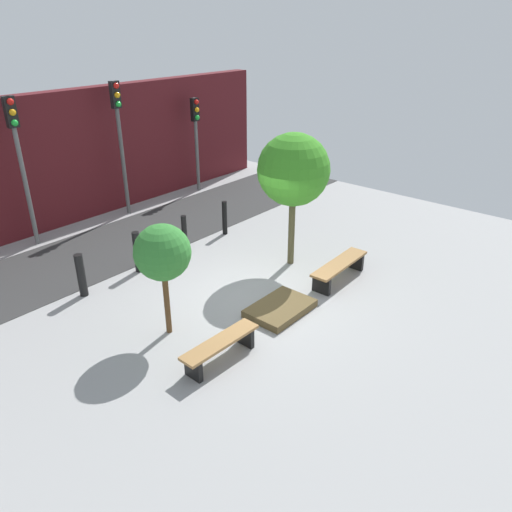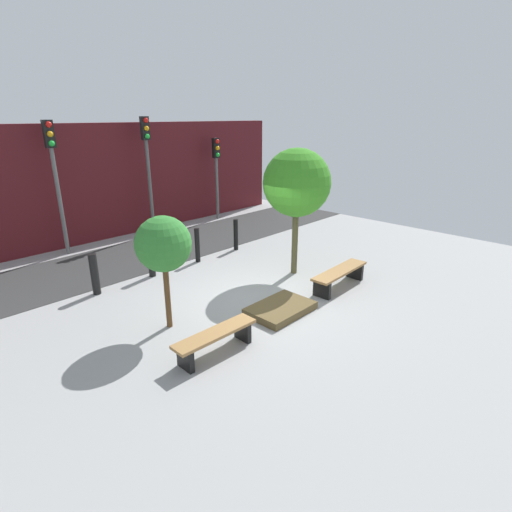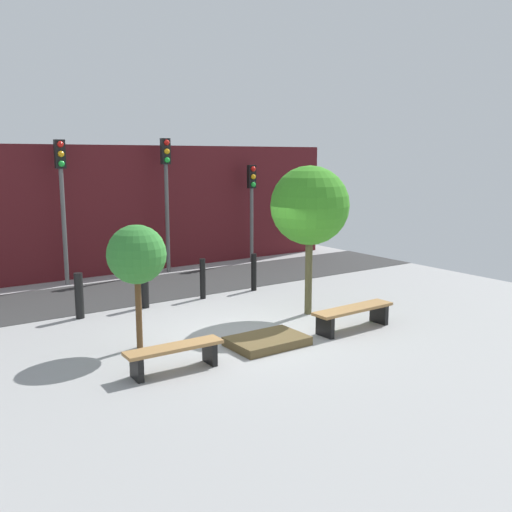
{
  "view_description": "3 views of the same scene",
  "coord_description": "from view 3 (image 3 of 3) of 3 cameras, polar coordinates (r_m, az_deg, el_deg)",
  "views": [
    {
      "loc": [
        -7.41,
        -6.37,
        5.83
      ],
      "look_at": [
        -0.58,
        -0.58,
        1.5
      ],
      "focal_mm": 35.0,
      "sensor_mm": 36.0,
      "label": 1
    },
    {
      "loc": [
        -6.14,
        -5.87,
        4.14
      ],
      "look_at": [
        -0.33,
        -0.34,
        1.3
      ],
      "focal_mm": 28.0,
      "sensor_mm": 36.0,
      "label": 2
    },
    {
      "loc": [
        -6.13,
        -9.27,
        3.58
      ],
      "look_at": [
        0.22,
        -0.08,
        1.62
      ],
      "focal_mm": 40.0,
      "sensor_mm": 36.0,
      "label": 3
    }
  ],
  "objects": [
    {
      "name": "bollard_left",
      "position": [
        13.83,
        -11.05,
        -2.95
      ],
      "size": [
        0.18,
        0.18,
        1.07
      ],
      "primitive_type": "cylinder",
      "color": "black",
      "rests_on": "ground"
    },
    {
      "name": "bollard_center",
      "position": [
        14.51,
        -5.35,
        -2.27
      ],
      "size": [
        0.15,
        0.15,
        1.03
      ],
      "primitive_type": "cylinder",
      "color": "black",
      "rests_on": "ground"
    },
    {
      "name": "bench_left",
      "position": [
        9.79,
        -8.16,
        -9.57
      ],
      "size": [
        1.71,
        0.44,
        0.45
      ],
      "rotation": [
        0.0,
        0.0,
        -0.03
      ],
      "color": "black",
      "rests_on": "ground"
    },
    {
      "name": "traffic_light_mid_east",
      "position": [
        17.74,
        -8.95,
        7.37
      ],
      "size": [
        0.28,
        0.27,
        4.11
      ],
      "color": "#535353",
      "rests_on": "ground"
    },
    {
      "name": "traffic_light_mid_west",
      "position": [
        16.62,
        -18.84,
        6.61
      ],
      "size": [
        0.28,
        0.27,
        4.02
      ],
      "color": "#5F5F5F",
      "rests_on": "ground"
    },
    {
      "name": "road_strip",
      "position": [
        15.83,
        -10.96,
        -3.27
      ],
      "size": [
        18.0,
        3.04,
        0.01
      ],
      "primitive_type": "cube",
      "color": "#323232",
      "rests_on": "ground"
    },
    {
      "name": "planter_bed",
      "position": [
        11.04,
        1.13,
        -8.5
      ],
      "size": [
        1.45,
        0.99,
        0.17
      ],
      "primitive_type": "cube",
      "color": "brown",
      "rests_on": "ground"
    },
    {
      "name": "traffic_light_east",
      "position": [
        19.35,
        -0.42,
        6.13
      ],
      "size": [
        0.28,
        0.27,
        3.29
      ],
      "color": "#595959",
      "rests_on": "ground"
    },
    {
      "name": "ground_plane",
      "position": [
        11.67,
        -1.13,
        -7.9
      ],
      "size": [
        18.0,
        18.0,
        0.0
      ],
      "primitive_type": "plane",
      "color": "#999999"
    },
    {
      "name": "bollard_right",
      "position": [
        15.33,
        -0.22,
        -1.62
      ],
      "size": [
        0.15,
        0.15,
        1.0
      ],
      "primitive_type": "cylinder",
      "color": "black",
      "rests_on": "ground"
    },
    {
      "name": "bollard_far_left",
      "position": [
        13.3,
        -17.27,
        -3.81
      ],
      "size": [
        0.19,
        0.19,
        1.03
      ],
      "primitive_type": "cylinder",
      "color": "black",
      "rests_on": "ground"
    },
    {
      "name": "bench_right",
      "position": [
        12.1,
        9.7,
        -5.67
      ],
      "size": [
        1.96,
        0.51,
        0.48
      ],
      "rotation": [
        0.0,
        0.0,
        0.03
      ],
      "color": "black",
      "rests_on": "ground"
    },
    {
      "name": "tree_behind_right_bench",
      "position": [
        12.78,
        5.39,
        5.0
      ],
      "size": [
        1.77,
        1.77,
        3.38
      ],
      "color": "brown",
      "rests_on": "ground"
    },
    {
      "name": "tree_behind_left_bench",
      "position": [
        10.72,
        -11.85,
        0.08
      ],
      "size": [
        1.1,
        1.1,
        2.35
      ],
      "color": "brown",
      "rests_on": "ground"
    },
    {
      "name": "building_facade",
      "position": [
        17.95,
        -14.59,
        4.45
      ],
      "size": [
        16.2,
        0.5,
        3.91
      ],
      "primitive_type": "cube",
      "color": "#511419",
      "rests_on": "ground"
    }
  ]
}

